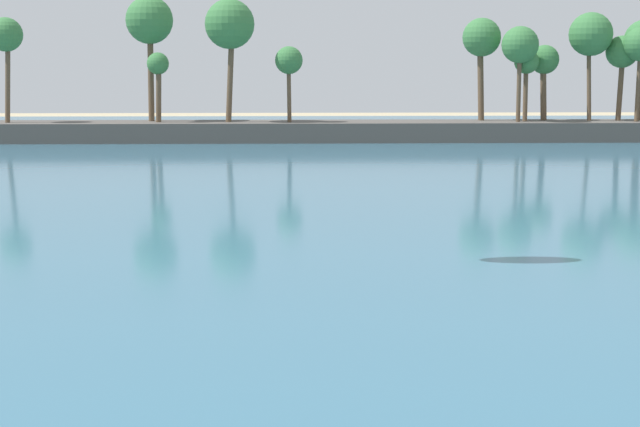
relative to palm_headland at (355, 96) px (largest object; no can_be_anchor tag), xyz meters
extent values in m
cube|color=#386B84|center=(-4.53, -15.72, -4.03)|extent=(220.00, 111.21, 0.06)
cube|color=#514C47|center=(-4.53, -0.11, -3.16)|extent=(83.62, 6.00, 1.80)
cylinder|color=brown|center=(24.35, 0.67, 0.86)|extent=(0.68, 0.58, 6.25)
sphere|color=#38753D|center=(24.35, 0.67, 3.97)|extent=(2.93, 2.93, 2.93)
cylinder|color=brown|center=(21.33, 0.41, 1.64)|extent=(0.68, 0.62, 7.81)
sphere|color=#38753D|center=(21.33, 0.41, 5.53)|extent=(3.93, 3.93, 3.93)
cylinder|color=brown|center=(-11.16, -0.49, 2.06)|extent=(0.95, 0.51, 8.64)
sphere|color=#38753D|center=(-11.16, -0.49, 6.37)|extent=(4.39, 4.39, 4.39)
cylinder|color=brown|center=(-30.72, -0.76, 1.59)|extent=(0.81, 0.54, 7.71)
sphere|color=#38753D|center=(-30.72, -0.76, 5.43)|extent=(2.99, 2.99, 2.99)
cylinder|color=brown|center=(-17.53, -0.67, 0.33)|extent=(0.66, 0.77, 5.21)
sphere|color=#38753D|center=(-17.53, -0.67, 2.92)|extent=(1.96, 1.96, 1.96)
cylinder|color=brown|center=(15.39, -0.27, 0.42)|extent=(0.42, 0.63, 5.37)
sphere|color=#38753D|center=(15.39, -0.27, 3.10)|extent=(2.20, 2.20, 2.20)
cylinder|color=brown|center=(25.44, -0.87, 1.18)|extent=(0.51, 0.60, 6.88)
sphere|color=#38753D|center=(25.44, -0.87, 4.61)|extent=(2.99, 2.99, 2.99)
cylinder|color=brown|center=(-5.94, -0.86, 0.47)|extent=(0.43, 0.52, 5.48)
sphere|color=#38753D|center=(-5.94, -0.86, 3.21)|extent=(2.45, 2.45, 2.45)
cylinder|color=brown|center=(-18.42, 1.09, 2.25)|extent=(0.59, 0.71, 9.03)
sphere|color=#38753D|center=(-18.42, 1.09, 6.76)|extent=(4.25, 4.25, 4.25)
cylinder|color=brown|center=(11.58, 1.23, 1.51)|extent=(0.82, 0.62, 7.55)
sphere|color=#38753D|center=(11.58, 1.23, 5.28)|extent=(3.49, 3.49, 3.49)
cylinder|color=brown|center=(14.55, -1.22, 1.15)|extent=(0.52, 0.75, 6.84)
sphere|color=#38753D|center=(14.55, -1.22, 4.56)|extent=(3.28, 3.28, 3.28)
cylinder|color=brown|center=(17.38, 1.13, 0.51)|extent=(0.82, 0.63, 5.56)
sphere|color=#38753D|center=(17.38, 1.13, 3.27)|extent=(2.65, 2.65, 2.65)
camera|label=1|loc=(-5.78, -86.65, 3.07)|focal=53.78mm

